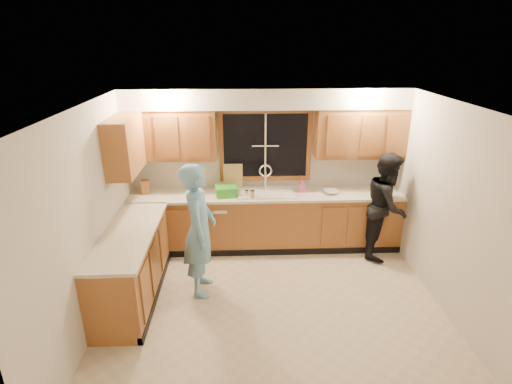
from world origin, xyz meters
TOP-DOWN VIEW (x-y plane):
  - floor at (0.00, 0.00)m, footprint 4.20×4.20m
  - ceiling at (0.00, 0.00)m, footprint 4.20×4.20m
  - wall_back at (0.00, 1.90)m, footprint 4.20×0.00m
  - wall_left at (-2.10, 0.00)m, footprint 0.00×3.80m
  - wall_right at (2.10, 0.00)m, footprint 0.00×3.80m
  - base_cabinets_back at (0.00, 1.60)m, footprint 4.20×0.60m
  - base_cabinets_left at (-1.80, 0.35)m, footprint 0.60×1.90m
  - countertop_back at (0.00, 1.58)m, footprint 4.20×0.63m
  - countertop_left at (-1.79, 0.35)m, footprint 0.63×1.90m
  - upper_cabinets_left at (-1.43, 1.73)m, footprint 1.35×0.33m
  - upper_cabinets_right at (1.43, 1.73)m, footprint 1.35×0.33m
  - upper_cabinets_return at (-1.94, 1.12)m, footprint 0.33×0.90m
  - soffit at (0.00, 1.72)m, footprint 4.20×0.35m
  - window_frame at (0.00, 1.89)m, footprint 1.44×0.03m
  - sink at (0.00, 1.60)m, footprint 0.86×0.52m
  - dishwasher at (-0.85, 1.59)m, footprint 0.60×0.56m
  - stove at (-1.80, -0.22)m, footprint 0.58×0.75m
  - man at (-0.93, 0.44)m, footprint 0.43×0.65m
  - woman at (1.79, 1.30)m, footprint 0.90×0.98m
  - knife_block at (-1.85, 1.65)m, footprint 0.13×0.11m
  - cutting_board at (-0.51, 1.82)m, footprint 0.30×0.10m
  - dish_crate at (-0.61, 1.55)m, footprint 0.36×0.34m
  - soap_bottle at (0.56, 1.64)m, footprint 0.11×0.11m
  - bowl at (1.01, 1.55)m, footprint 0.25×0.25m
  - can_left at (-0.22, 1.37)m, footprint 0.09×0.09m
  - can_right at (-0.30, 1.46)m, footprint 0.07×0.07m

SIDE VIEW (x-z plane):
  - floor at x=0.00m, z-range 0.00..0.00m
  - dishwasher at x=-0.85m, z-range 0.00..0.82m
  - base_cabinets_back at x=0.00m, z-range 0.00..0.88m
  - base_cabinets_left at x=-1.80m, z-range 0.00..0.88m
  - stove at x=-1.80m, z-range 0.00..0.90m
  - woman at x=1.79m, z-range 0.00..1.62m
  - sink at x=0.00m, z-range 0.58..1.15m
  - man at x=-0.93m, z-range 0.00..1.77m
  - countertop_back at x=0.00m, z-range 0.88..0.92m
  - countertop_left at x=-1.79m, z-range 0.88..0.92m
  - bowl at x=1.01m, z-range 0.92..0.97m
  - can_right at x=-0.30m, z-range 0.92..1.03m
  - can_left at x=-0.22m, z-range 0.92..1.05m
  - dish_crate at x=-0.61m, z-range 0.92..1.07m
  - soap_bottle at x=0.56m, z-range 0.92..1.13m
  - knife_block at x=-1.85m, z-range 0.92..1.14m
  - cutting_board at x=-0.51m, z-range 0.92..1.32m
  - wall_back at x=0.00m, z-range -0.85..3.35m
  - wall_left at x=-2.10m, z-range -0.65..3.15m
  - wall_right at x=2.10m, z-range -0.65..3.15m
  - window_frame at x=0.00m, z-range 1.03..2.17m
  - upper_cabinets_left at x=-1.43m, z-range 1.45..2.20m
  - upper_cabinets_right at x=1.43m, z-range 1.45..2.20m
  - upper_cabinets_return at x=-1.94m, z-range 1.45..2.20m
  - soffit at x=0.00m, z-range 2.20..2.50m
  - ceiling at x=0.00m, z-range 2.50..2.50m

